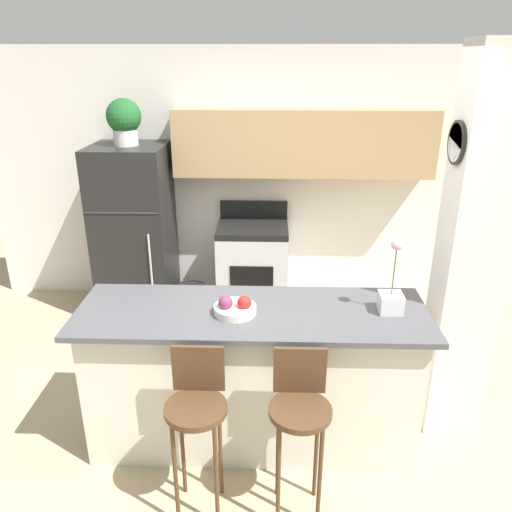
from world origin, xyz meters
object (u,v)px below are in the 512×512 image
at_px(bar_stool_left, 197,410).
at_px(potted_plant_on_fridge, 124,120).
at_px(stove_range, 253,267).
at_px(trash_bin, 192,304).
at_px(fruit_bowl, 235,308).
at_px(bar_stool_right, 300,412).
at_px(refrigerator, 135,232).
at_px(orchid_vase, 391,295).

height_order(bar_stool_left, potted_plant_on_fridge, potted_plant_on_fridge).
relative_size(stove_range, trash_bin, 2.82).
distance_m(potted_plant_on_fridge, fruit_bowl, 2.38).
bearing_deg(bar_stool_right, refrigerator, 121.98).
xyz_separation_m(bar_stool_right, potted_plant_on_fridge, (-1.50, 2.41, 1.24)).
distance_m(refrigerator, fruit_bowl, 2.21).
relative_size(bar_stool_right, potted_plant_on_fridge, 2.40).
height_order(potted_plant_on_fridge, fruit_bowl, potted_plant_on_fridge).
height_order(bar_stool_left, trash_bin, bar_stool_left).
distance_m(stove_range, bar_stool_left, 2.48).
relative_size(fruit_bowl, trash_bin, 0.68).
relative_size(stove_range, potted_plant_on_fridge, 2.56).
xyz_separation_m(bar_stool_right, fruit_bowl, (-0.38, 0.51, 0.35)).
bearing_deg(fruit_bowl, trash_bin, 108.62).
bearing_deg(bar_stool_left, fruit_bowl, 71.19).
xyz_separation_m(potted_plant_on_fridge, fruit_bowl, (1.12, -1.90, -0.88)).
xyz_separation_m(potted_plant_on_fridge, trash_bin, (0.57, -0.25, -1.72)).
distance_m(potted_plant_on_fridge, orchid_vase, 2.89).
relative_size(refrigerator, bar_stool_left, 1.68).
relative_size(refrigerator, trash_bin, 4.43).
relative_size(potted_plant_on_fridge, trash_bin, 1.10).
relative_size(refrigerator, stove_range, 1.57).
relative_size(potted_plant_on_fridge, orchid_vase, 0.88).
bearing_deg(orchid_vase, refrigerator, 138.55).
bearing_deg(bar_stool_left, potted_plant_on_fridge, 111.49).
bearing_deg(fruit_bowl, stove_range, 88.96).
height_order(fruit_bowl, trash_bin, fruit_bowl).
bearing_deg(stove_range, refrigerator, -177.51).
relative_size(refrigerator, orchid_vase, 3.54).
height_order(stove_range, trash_bin, stove_range).
distance_m(bar_stool_right, potted_plant_on_fridge, 3.10).
height_order(bar_stool_left, bar_stool_right, same).
xyz_separation_m(stove_range, trash_bin, (-0.59, -0.30, -0.27)).
bearing_deg(bar_stool_left, orchid_vase, 26.94).
distance_m(refrigerator, bar_stool_left, 2.60).
distance_m(orchid_vase, trash_bin, 2.37).
relative_size(bar_stool_left, trash_bin, 2.64).
bearing_deg(orchid_vase, potted_plant_on_fridge, 138.55).
xyz_separation_m(refrigerator, bar_stool_left, (0.95, -2.41, -0.17)).
bearing_deg(refrigerator, stove_range, 2.49).
xyz_separation_m(stove_range, potted_plant_on_fridge, (-1.16, -0.05, 1.45)).
height_order(refrigerator, stove_range, refrigerator).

